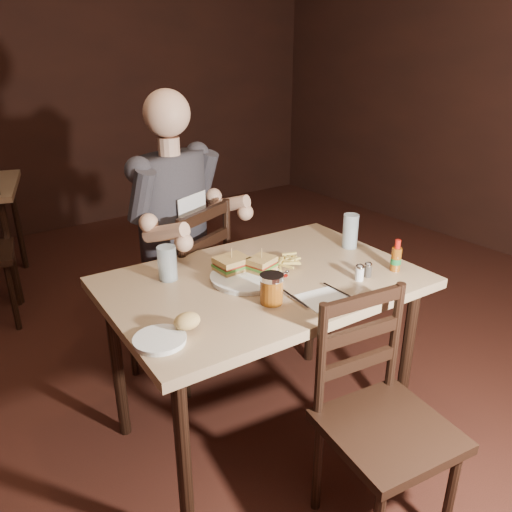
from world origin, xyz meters
TOP-DOWN VIEW (x-y plane):
  - room_shell at (0.00, 0.00)m, footprint 7.00×7.00m
  - main_table at (0.06, 0.14)m, footprint 1.27×0.88m
  - chair_far at (-0.01, 0.78)m, footprint 0.59×0.61m
  - chair_near at (0.11, -0.51)m, footprint 0.46×0.49m
  - diner at (0.01, 0.73)m, footprint 0.69×0.63m
  - dinner_plate at (-0.01, 0.16)m, footprint 0.30×0.30m
  - sandwich_left at (-0.03, 0.24)m, footprint 0.13×0.11m
  - sandwich_right at (0.07, 0.16)m, footprint 0.13×0.12m
  - fries_pile at (0.18, 0.17)m, footprint 0.25×0.18m
  - ketchup_dollop at (0.11, 0.08)m, footprint 0.05×0.05m
  - glass_left at (-0.26, 0.35)m, footprint 0.08×0.08m
  - glass_right at (0.58, 0.17)m, footprint 0.07×0.07m
  - hot_sauce at (0.55, -0.12)m, footprint 0.04×0.04m
  - salt_shaker at (0.36, -0.10)m, footprint 0.04×0.04m
  - pepper_shaker at (0.41, -0.10)m, footprint 0.03×0.03m
  - syrup_dispenser at (-0.04, -0.05)m, footprint 0.09×0.09m
  - napkin at (0.13, -0.14)m, footprint 0.18×0.18m
  - knife at (0.04, -0.07)m, footprint 0.03×0.19m
  - fork at (0.21, -0.12)m, footprint 0.01×0.15m
  - side_plate at (-0.49, -0.05)m, footprint 0.17×0.17m
  - bread_roll at (-0.39, -0.05)m, footprint 0.09×0.08m

SIDE VIEW (x-z plane):
  - chair_near at x=0.11m, z-range 0.00..0.87m
  - chair_far at x=-0.01m, z-range 0.00..0.94m
  - main_table at x=0.06m, z-range 0.31..1.08m
  - napkin at x=0.13m, z-range 0.77..0.77m
  - knife at x=0.04m, z-range 0.77..0.78m
  - fork at x=0.21m, z-range 0.77..0.78m
  - side_plate at x=-0.49m, z-range 0.77..0.78m
  - dinner_plate at x=-0.01m, z-range 0.77..0.79m
  - ketchup_dollop at x=0.11m, z-range 0.79..0.80m
  - pepper_shaker at x=0.41m, z-range 0.77..0.83m
  - salt_shaker at x=0.36m, z-range 0.77..0.83m
  - fries_pile at x=0.18m, z-range 0.79..0.82m
  - bread_roll at x=-0.39m, z-range 0.78..0.84m
  - syrup_dispenser at x=-0.04m, z-range 0.77..0.88m
  - sandwich_right at x=0.07m, z-range 0.79..0.88m
  - hot_sauce at x=0.55m, z-range 0.77..0.91m
  - sandwich_left at x=-0.03m, z-range 0.79..0.89m
  - glass_left at x=-0.26m, z-range 0.77..0.91m
  - glass_right at x=0.58m, z-range 0.77..0.93m
  - diner at x=0.01m, z-range 0.49..1.46m
  - room_shell at x=0.00m, z-range -2.10..4.90m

